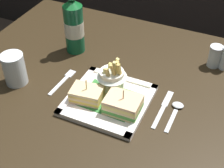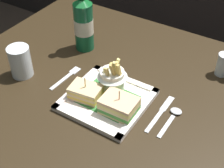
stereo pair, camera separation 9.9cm
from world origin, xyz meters
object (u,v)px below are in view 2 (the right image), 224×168
object	(u,v)px
dining_table	(116,115)
beer_bottle	(84,23)
knife	(161,112)
water_glass	(21,63)
salt_shaker	(223,66)
square_plate	(107,100)
sandwich_half_right	(119,106)
fries_cup	(112,77)
sandwich_half_left	(86,92)
spoon	(174,115)
fork	(67,77)

from	to	relation	value
dining_table	beer_bottle	distance (m)	0.35
knife	dining_table	bearing A→B (deg)	169.83
water_glass	salt_shaker	xyz separation A→B (m)	(0.56, 0.35, -0.01)
beer_bottle	water_glass	world-z (taller)	beer_bottle
beer_bottle	salt_shaker	world-z (taller)	beer_bottle
knife	square_plate	bearing A→B (deg)	-164.57
water_glass	sandwich_half_right	bearing A→B (deg)	1.67
fries_cup	water_glass	distance (m)	0.31
knife	water_glass	bearing A→B (deg)	-170.16
dining_table	sandwich_half_left	xyz separation A→B (m)	(-0.05, -0.10, 0.16)
square_plate	salt_shaker	size ratio (longest dim) A/B	3.05
knife	sandwich_half_right	bearing A→B (deg)	-145.07
beer_bottle	knife	distance (m)	0.43
sandwich_half_left	square_plate	bearing A→B (deg)	24.53
fries_cup	salt_shaker	xyz separation A→B (m)	(0.26, 0.27, -0.03)
knife	salt_shaker	size ratio (longest dim) A/B	2.17
dining_table	sandwich_half_right	world-z (taller)	sandwich_half_right
salt_shaker	dining_table	bearing A→B (deg)	-137.45
knife	beer_bottle	bearing A→B (deg)	157.70
square_plate	sandwich_half_left	bearing A→B (deg)	-155.47
dining_table	spoon	size ratio (longest dim) A/B	8.67
fries_cup	beer_bottle	world-z (taller)	beer_bottle
fork	square_plate	bearing A→B (deg)	-9.24
fries_cup	sandwich_half_right	bearing A→B (deg)	-46.64
beer_bottle	fork	distance (m)	0.21
sandwich_half_right	spoon	distance (m)	0.16
dining_table	sandwich_half_left	world-z (taller)	sandwich_half_left
sandwich_half_right	fork	world-z (taller)	sandwich_half_right
fries_cup	fork	xyz separation A→B (m)	(-0.17, -0.02, -0.06)
beer_bottle	fork	world-z (taller)	beer_bottle
spoon	fork	bearing A→B (deg)	-176.83
sandwich_half_right	knife	xyz separation A→B (m)	(0.10, 0.07, -0.03)
sandwich_half_right	water_glass	size ratio (longest dim) A/B	0.98
sandwich_half_right	beer_bottle	bearing A→B (deg)	141.20
knife	spoon	world-z (taller)	spoon
sandwich_half_left	beer_bottle	bearing A→B (deg)	126.29
fork	beer_bottle	bearing A→B (deg)	106.42
fork	water_glass	bearing A→B (deg)	-153.93
dining_table	sandwich_half_right	distance (m)	0.21
knife	salt_shaker	bearing A→B (deg)	71.33
beer_bottle	fork	bearing A→B (deg)	-73.58
sandwich_half_left	beer_bottle	world-z (taller)	beer_bottle
dining_table	salt_shaker	distance (m)	0.39
spoon	square_plate	bearing A→B (deg)	-165.99
dining_table	fries_cup	xyz separation A→B (m)	(-0.00, -0.03, 0.19)
dining_table	knife	bearing A→B (deg)	-10.17
water_glass	fork	world-z (taller)	water_glass
fries_cup	beer_bottle	xyz separation A→B (m)	(-0.22, 0.16, 0.05)
spoon	salt_shaker	distance (m)	0.27
water_glass	fork	bearing A→B (deg)	26.07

